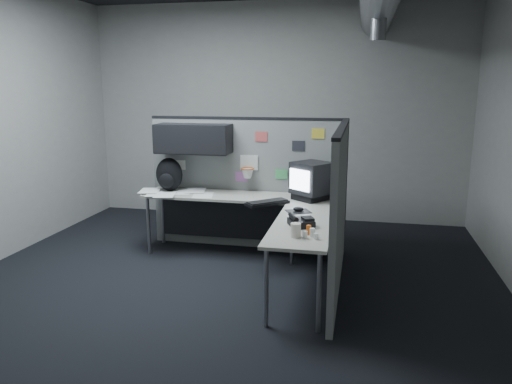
% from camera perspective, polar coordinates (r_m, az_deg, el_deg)
% --- Properties ---
extents(room, '(5.62, 5.62, 3.22)m').
position_cam_1_polar(room, '(4.68, 3.09, 13.17)').
color(room, black).
rests_on(room, ground).
extents(partition_back, '(2.44, 0.42, 1.63)m').
position_cam_1_polar(partition_back, '(6.13, -2.71, 2.63)').
color(partition_back, slate).
rests_on(partition_back, ground).
extents(partition_right, '(0.07, 2.23, 1.63)m').
position_cam_1_polar(partition_right, '(4.98, 9.50, -1.88)').
color(partition_right, slate).
rests_on(partition_right, ground).
extents(desk, '(2.31, 2.11, 0.73)m').
position_cam_1_polar(desk, '(5.62, -0.10, -2.26)').
color(desk, '#B0AF9F').
rests_on(desk, ground).
extents(monitor, '(0.53, 0.53, 0.43)m').
position_cam_1_polar(monitor, '(5.68, 6.38, 1.33)').
color(monitor, black).
rests_on(monitor, desk).
extents(keyboard, '(0.47, 0.45, 0.04)m').
position_cam_1_polar(keyboard, '(5.45, 1.30, -1.22)').
color(keyboard, black).
rests_on(keyboard, desk).
extents(mouse, '(0.30, 0.28, 0.05)m').
position_cam_1_polar(mouse, '(5.16, 4.86, -2.07)').
color(mouse, black).
rests_on(mouse, desk).
extents(phone, '(0.28, 0.29, 0.11)m').
position_cam_1_polar(phone, '(4.64, 5.12, -3.41)').
color(phone, black).
rests_on(phone, desk).
extents(bottles, '(0.14, 0.16, 0.08)m').
position_cam_1_polar(bottles, '(4.33, 6.21, -4.66)').
color(bottles, silver).
rests_on(bottles, desk).
extents(cup, '(0.11, 0.11, 0.12)m').
position_cam_1_polar(cup, '(4.30, 4.56, -4.38)').
color(cup, beige).
rests_on(cup, desk).
extents(papers, '(0.99, 0.69, 0.02)m').
position_cam_1_polar(papers, '(6.07, -9.21, -0.08)').
color(papers, white).
rests_on(papers, desk).
extents(backpack, '(0.38, 0.36, 0.41)m').
position_cam_1_polar(backpack, '(6.20, -9.92, 1.92)').
color(backpack, black).
rests_on(backpack, desk).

